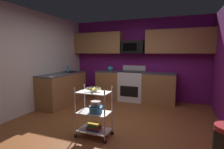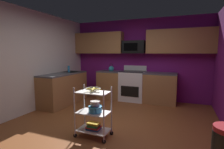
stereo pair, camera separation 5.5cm
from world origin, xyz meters
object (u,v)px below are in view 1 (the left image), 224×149
at_px(rolling_cart, 94,112).
at_px(mixing_bowl_large, 96,109).
at_px(oven_range, 132,85).
at_px(kettle, 110,69).
at_px(fruit_bowl, 94,89).
at_px(book_stack, 94,126).
at_px(dish_soap_bottle, 68,69).
at_px(mixing_bowl_small, 96,103).
at_px(microwave, 133,47).

bearing_deg(rolling_cart, mixing_bowl_large, 0.00).
distance_m(oven_range, kettle, 0.90).
bearing_deg(oven_range, fruit_bowl, -89.92).
relative_size(book_stack, kettle, 0.96).
bearing_deg(rolling_cart, kettle, 105.65).
height_order(mixing_bowl_large, dish_soap_bottle, dish_soap_bottle).
distance_m(rolling_cart, mixing_bowl_large, 0.08).
xyz_separation_m(mixing_bowl_small, book_stack, (-0.03, -0.02, -0.43)).
xyz_separation_m(microwave, mixing_bowl_small, (0.03, -2.74, -1.08)).
distance_m(fruit_bowl, mixing_bowl_small, 0.26).
xyz_separation_m(mixing_bowl_large, mixing_bowl_small, (-0.01, 0.02, 0.10)).
relative_size(microwave, rolling_cart, 0.77).
relative_size(fruit_bowl, mixing_bowl_large, 1.08).
bearing_deg(book_stack, fruit_bowl, 86.42).
height_order(oven_range, rolling_cart, oven_range).
bearing_deg(rolling_cart, mixing_bowl_small, 43.31).
height_order(microwave, mixing_bowl_large, microwave).
relative_size(oven_range, fruit_bowl, 4.04).
distance_m(rolling_cart, fruit_bowl, 0.42).
bearing_deg(mixing_bowl_large, book_stack, -180.00).
height_order(oven_range, kettle, kettle).
height_order(mixing_bowl_small, dish_soap_bottle, dish_soap_bottle).
bearing_deg(mixing_bowl_large, kettle, 106.44).
height_order(microwave, book_stack, microwave).
distance_m(fruit_bowl, dish_soap_bottle, 2.57).
relative_size(oven_range, dish_soap_bottle, 5.50).
xyz_separation_m(book_stack, dish_soap_bottle, (-1.82, 1.80, 0.83)).
bearing_deg(mixing_bowl_large, mixing_bowl_small, 119.68).
xyz_separation_m(oven_range, mixing_bowl_large, (0.04, -2.66, 0.04)).
bearing_deg(kettle, microwave, 8.34).
height_order(oven_range, fruit_bowl, oven_range).
bearing_deg(dish_soap_bottle, fruit_bowl, -44.70).
height_order(rolling_cart, kettle, kettle).
distance_m(mixing_bowl_small, dish_soap_bottle, 2.59).
bearing_deg(mixing_bowl_small, rolling_cart, -136.69).
relative_size(mixing_bowl_small, book_stack, 0.72).
distance_m(oven_range, mixing_bowl_large, 2.66).
relative_size(microwave, dish_soap_bottle, 3.50).
height_order(book_stack, dish_soap_bottle, dish_soap_bottle).
xyz_separation_m(oven_range, mixing_bowl_small, (0.03, -2.64, 0.14)).
bearing_deg(mixing_bowl_small, kettle, 106.31).
bearing_deg(dish_soap_bottle, kettle, 38.44).
distance_m(fruit_bowl, mixing_bowl_large, 0.36).
relative_size(microwave, fruit_bowl, 2.57).
distance_m(fruit_bowl, kettle, 2.76).
height_order(microwave, dish_soap_bottle, microwave).
xyz_separation_m(oven_range, kettle, (-0.74, -0.00, 0.52)).
distance_m(rolling_cart, mixing_bowl_small, 0.17).
bearing_deg(kettle, fruit_bowl, -74.35).
distance_m(microwave, dish_soap_bottle, 2.17).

